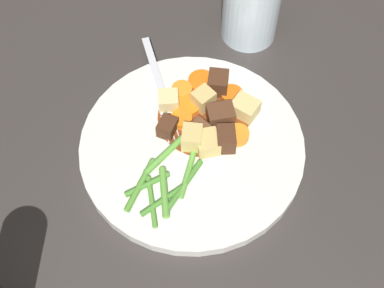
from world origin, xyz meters
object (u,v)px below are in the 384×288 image
at_px(meat_chunk_0, 218,83).
at_px(potato_chunk_0, 207,143).
at_px(dinner_plate, 192,147).
at_px(carrot_slice_1, 182,91).
at_px(meat_chunk_1, 220,115).
at_px(carrot_slice_0, 238,135).
at_px(carrot_slice_5, 187,106).
at_px(potato_chunk_1, 245,108).
at_px(meat_chunk_2, 169,125).
at_px(meat_chunk_4, 226,139).
at_px(fork, 162,90).
at_px(water_glass, 251,7).
at_px(carrot_slice_2, 201,82).
at_px(carrot_slice_4, 181,119).
at_px(potato_chunk_3, 192,141).
at_px(meat_chunk_3, 196,127).
at_px(carrot_slice_3, 232,95).
at_px(potato_chunk_2, 168,101).
at_px(potato_chunk_4, 203,99).

bearing_deg(meat_chunk_0, potato_chunk_0, -159.43).
height_order(dinner_plate, carrot_slice_1, carrot_slice_1).
bearing_deg(meat_chunk_1, carrot_slice_1, 78.73).
relative_size(carrot_slice_0, carrot_slice_5, 0.82).
xyz_separation_m(dinner_plate, potato_chunk_1, (0.07, -0.04, 0.02)).
xyz_separation_m(meat_chunk_2, meat_chunk_4, (0.02, -0.07, 0.00)).
distance_m(fork, water_glass, 0.17).
xyz_separation_m(carrot_slice_5, potato_chunk_0, (-0.04, -0.05, 0.01)).
xyz_separation_m(dinner_plate, carrot_slice_2, (0.09, 0.04, 0.01)).
xyz_separation_m(carrot_slice_4, carrot_slice_5, (0.02, 0.01, -0.00)).
relative_size(potato_chunk_0, water_glass, 0.31).
relative_size(potato_chunk_3, meat_chunk_3, 1.30).
height_order(carrot_slice_0, carrot_slice_4, same).
height_order(carrot_slice_2, potato_chunk_0, potato_chunk_0).
xyz_separation_m(dinner_plate, meat_chunk_2, (0.00, 0.04, 0.02)).
bearing_deg(meat_chunk_0, carrot_slice_5, 155.27).
height_order(potato_chunk_1, meat_chunk_4, meat_chunk_4).
xyz_separation_m(dinner_plate, meat_chunk_1, (0.05, -0.01, 0.02)).
distance_m(potato_chunk_1, meat_chunk_0, 0.05).
height_order(carrot_slice_0, fork, carrot_slice_0).
height_order(potato_chunk_1, meat_chunk_1, same).
bearing_deg(potato_chunk_1, meat_chunk_1, 140.14).
height_order(carrot_slice_3, water_glass, water_glass).
distance_m(potato_chunk_3, meat_chunk_2, 0.04).
xyz_separation_m(carrot_slice_4, potato_chunk_2, (0.01, 0.03, 0.01)).
xyz_separation_m(potato_chunk_2, meat_chunk_4, (-0.01, -0.09, 0.00)).
distance_m(carrot_slice_3, fork, 0.09).
bearing_deg(water_glass, carrot_slice_0, -157.10).
relative_size(carrot_slice_1, potato_chunk_4, 0.98).
relative_size(potato_chunk_1, potato_chunk_2, 1.25).
distance_m(carrot_slice_2, carrot_slice_5, 0.04).
relative_size(carrot_slice_1, potato_chunk_1, 0.84).
height_order(carrot_slice_4, meat_chunk_1, meat_chunk_1).
xyz_separation_m(meat_chunk_1, meat_chunk_3, (-0.03, 0.02, -0.00)).
bearing_deg(potato_chunk_2, carrot_slice_3, -49.84).
bearing_deg(meat_chunk_1, potato_chunk_1, -39.86).
bearing_deg(carrot_slice_5, potato_chunk_0, -126.84).
bearing_deg(meat_chunk_0, fork, 121.12).
height_order(meat_chunk_0, meat_chunk_2, meat_chunk_0).
distance_m(potato_chunk_1, fork, 0.11).
bearing_deg(meat_chunk_4, potato_chunk_2, 80.92).
height_order(potato_chunk_1, potato_chunk_2, potato_chunk_1).
bearing_deg(dinner_plate, water_glass, 8.05).
height_order(carrot_slice_3, potato_chunk_4, potato_chunk_4).
xyz_separation_m(potato_chunk_0, fork, (0.05, 0.10, -0.01)).
bearing_deg(potato_chunk_3, water_glass, 8.57).
height_order(potato_chunk_0, potato_chunk_1, potato_chunk_1).
xyz_separation_m(meat_chunk_2, water_glass, (0.21, -0.01, 0.02)).
relative_size(carrot_slice_4, potato_chunk_4, 1.00).
distance_m(carrot_slice_3, carrot_slice_5, 0.06).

